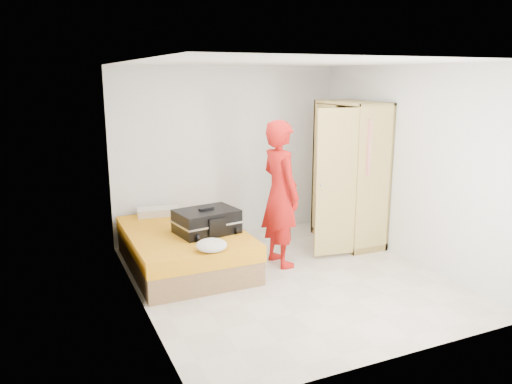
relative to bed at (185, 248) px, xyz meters
name	(u,v)px	position (x,y,z in m)	size (l,w,h in m)	color
room	(289,176)	(1.05, -0.90, 1.05)	(4.00, 4.02, 2.60)	beige
bed	(185,248)	(0.00, 0.00, 0.00)	(1.42, 2.02, 0.50)	olive
wardrobe	(348,177)	(2.50, -0.04, 0.75)	(1.17, 1.20, 2.10)	tan
person	(280,194)	(1.19, -0.41, 0.71)	(0.70, 0.46, 1.92)	#B50B1A
suitcase	(207,221)	(0.24, -0.22, 0.40)	(0.85, 0.68, 0.33)	black
round_cushion	(211,245)	(0.06, -0.90, 0.32)	(0.36, 0.36, 0.14)	silver
pillow	(158,212)	(-0.14, 0.85, 0.30)	(0.58, 0.29, 0.11)	silver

